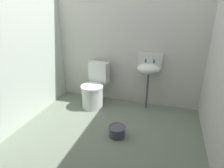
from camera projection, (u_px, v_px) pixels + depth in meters
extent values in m
cube|color=slate|center=(106.00, 139.00, 2.74)|extent=(3.06, 2.83, 0.08)
cube|color=beige|center=(128.00, 38.00, 3.40)|extent=(3.06, 0.10, 2.42)
cube|color=beige|center=(16.00, 46.00, 2.74)|extent=(0.10, 2.63, 2.42)
cylinder|color=silver|center=(92.00, 97.00, 3.49)|extent=(0.41, 0.41, 0.38)
cylinder|color=silver|center=(92.00, 87.00, 3.41)|extent=(0.43, 0.43, 0.04)
cube|color=silver|center=(99.00, 72.00, 3.60)|extent=(0.37, 0.21, 0.40)
cylinder|color=#484A55|center=(147.00, 91.00, 3.40)|extent=(0.04, 0.04, 0.66)
ellipsoid|color=silver|center=(149.00, 69.00, 3.24)|extent=(0.40, 0.32, 0.18)
cube|color=silver|center=(150.00, 61.00, 3.35)|extent=(0.42, 0.04, 0.28)
cylinder|color=#484A55|center=(146.00, 61.00, 3.27)|extent=(0.04, 0.04, 0.06)
cylinder|color=#484A55|center=(154.00, 61.00, 3.23)|extent=(0.04, 0.04, 0.06)
cylinder|color=#484A55|center=(117.00, 132.00, 2.73)|extent=(0.23, 0.23, 0.14)
torus|color=#4B435A|center=(117.00, 127.00, 2.70)|extent=(0.25, 0.25, 0.02)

